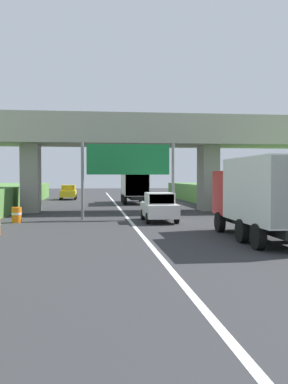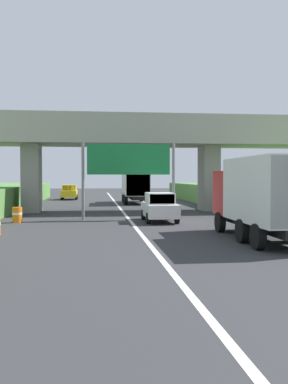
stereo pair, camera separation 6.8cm
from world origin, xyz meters
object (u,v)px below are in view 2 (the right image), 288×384
at_px(truck_red, 262,194).
at_px(car_white, 159,207).
at_px(car_yellow, 69,192).
at_px(construction_barrel_3, 17,215).
at_px(overhead_highway_sign, 129,164).
at_px(truck_green, 135,184).

height_order(truck_red, car_white, truck_red).
height_order(truck_red, car_yellow, truck_red).
distance_m(car_white, construction_barrel_3, 8.33).
height_order(overhead_highway_sign, truck_red, overhead_highway_sign).
xyz_separation_m(truck_green, car_white, (-0.20, -17.87, -1.08)).
bearing_deg(truck_red, car_white, 111.53).
bearing_deg(truck_red, truck_green, 96.49).
distance_m(overhead_highway_sign, construction_barrel_3, 7.39).
relative_size(overhead_highway_sign, construction_barrel_3, 6.53).
bearing_deg(truck_green, overhead_highway_sign, -96.67).
relative_size(car_yellow, construction_barrel_3, 4.56).
bearing_deg(truck_green, car_white, -90.64).
height_order(truck_green, car_white, truck_green).
bearing_deg(overhead_highway_sign, car_yellow, 101.85).
relative_size(car_white, construction_barrel_3, 4.56).
distance_m(truck_red, truck_green, 25.99).
distance_m(overhead_highway_sign, truck_green, 16.36).
relative_size(truck_green, car_yellow, 1.78).
bearing_deg(construction_barrel_3, truck_red, -36.14).
bearing_deg(car_yellow, car_white, -75.36).
bearing_deg(car_white, truck_green, 89.36).
bearing_deg(overhead_highway_sign, car_white, -45.05).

